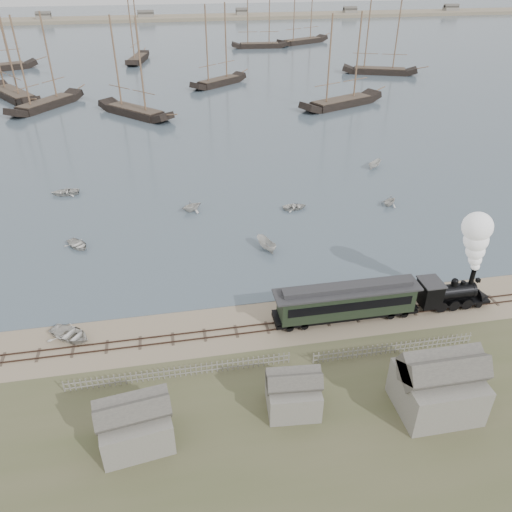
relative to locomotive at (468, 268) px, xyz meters
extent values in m
plane|color=tan|center=(-21.98, 2.00, -4.55)|extent=(600.00, 600.00, 0.00)
cube|color=#435560|center=(-21.98, 172.00, -4.52)|extent=(600.00, 336.00, 0.06)
cube|color=#3C2921|center=(-21.98, -0.50, -4.45)|extent=(120.00, 0.08, 0.12)
cube|color=#3C2921|center=(-21.98, 0.50, -4.45)|extent=(120.00, 0.08, 0.12)
cube|color=#3E3228|center=(-21.98, 0.00, -4.52)|extent=(120.00, 1.80, 0.06)
cube|color=gray|center=(-21.98, 252.00, -4.55)|extent=(500.00, 20.00, 1.80)
cube|color=black|center=(-0.81, 0.00, -3.81)|extent=(7.19, 2.12, 0.26)
cylinder|color=black|center=(-1.23, 0.00, -2.75)|extent=(4.44, 1.59, 1.59)
cube|color=black|center=(-3.56, 0.00, -2.54)|extent=(1.90, 2.33, 2.43)
cube|color=#303033|center=(-3.56, 0.00, -1.27)|extent=(2.12, 2.54, 0.13)
cylinder|color=black|center=(0.78, 0.00, -1.33)|extent=(0.47, 0.47, 1.69)
sphere|color=black|center=(-1.02, 0.00, -1.52)|extent=(0.68, 0.68, 0.68)
cone|color=black|center=(2.58, 0.00, -3.92)|extent=(1.48, 2.12, 2.12)
cube|color=black|center=(1.52, 0.00, -1.70)|extent=(0.37, 0.37, 0.37)
cube|color=black|center=(-12.21, 0.00, -3.84)|extent=(14.22, 2.34, 0.36)
cube|color=black|center=(-12.21, 0.00, -2.41)|extent=(13.20, 2.54, 2.54)
cube|color=black|center=(-12.21, -1.29, -2.16)|extent=(12.19, 0.06, 0.91)
cube|color=black|center=(-12.21, 1.29, -2.16)|extent=(12.19, 0.06, 0.91)
cube|color=#303033|center=(-12.21, 0.00, -1.09)|extent=(14.22, 2.74, 0.18)
cube|color=#303033|center=(-12.21, 0.00, -0.79)|extent=(12.70, 1.22, 0.46)
imported|color=silver|center=(-38.37, 1.87, -4.11)|extent=(4.96, 5.24, 0.88)
imported|color=silver|center=(-39.64, 19.06, -4.12)|extent=(4.38, 4.20, 0.74)
imported|color=silver|center=(-25.22, 26.49, -3.69)|extent=(3.74, 3.92, 1.60)
imported|color=silver|center=(-17.18, 14.36, -3.81)|extent=(3.76, 2.54, 1.36)
imported|color=silver|center=(-11.01, 24.47, -4.14)|extent=(2.59, 3.51, 0.71)
imported|color=silver|center=(2.45, 23.15, -3.77)|extent=(3.50, 3.59, 1.44)
imported|color=silver|center=(5.84, 37.13, -3.88)|extent=(2.85, 3.26, 1.23)
imported|color=silver|center=(-43.26, 35.41, -4.07)|extent=(2.91, 4.06, 0.84)
camera|label=1|loc=(-27.82, -36.42, 26.46)|focal=35.00mm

